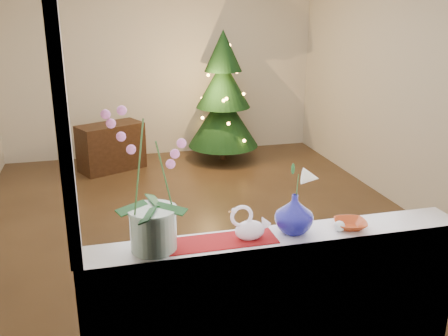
# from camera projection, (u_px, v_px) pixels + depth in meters

# --- Properties ---
(ground) EXTENTS (5.00, 5.00, 0.00)m
(ground) POSITION_uv_depth(u_px,v_px,m) (197.00, 218.00, 5.24)
(ground) COLOR #372516
(ground) RESTS_ON ground
(wall_back) EXTENTS (4.50, 0.10, 2.70)m
(wall_back) POSITION_uv_depth(u_px,v_px,m) (161.00, 62.00, 7.12)
(wall_back) COLOR beige
(wall_back) RESTS_ON ground
(wall_front) EXTENTS (4.50, 0.10, 2.70)m
(wall_front) POSITION_uv_depth(u_px,v_px,m) (291.00, 169.00, 2.52)
(wall_front) COLOR beige
(wall_front) RESTS_ON ground
(wall_right) EXTENTS (0.10, 5.00, 2.70)m
(wall_right) POSITION_uv_depth(u_px,v_px,m) (400.00, 81.00, 5.35)
(wall_right) COLOR beige
(wall_right) RESTS_ON ground
(window_apron) EXTENTS (2.20, 0.08, 0.88)m
(window_apron) POSITION_uv_depth(u_px,v_px,m) (281.00, 318.00, 2.84)
(window_apron) COLOR white
(window_apron) RESTS_ON ground
(windowsill) EXTENTS (2.20, 0.26, 0.04)m
(windowsill) POSITION_uv_depth(u_px,v_px,m) (279.00, 238.00, 2.78)
(windowsill) COLOR white
(windowsill) RESTS_ON window_apron
(window_frame) EXTENTS (2.22, 0.06, 1.60)m
(window_frame) POSITION_uv_depth(u_px,v_px,m) (292.00, 99.00, 2.44)
(window_frame) COLOR white
(window_frame) RESTS_ON windowsill
(runner) EXTENTS (0.70, 0.20, 0.01)m
(runner) POSITION_uv_depth(u_px,v_px,m) (213.00, 242.00, 2.69)
(runner) COLOR maroon
(runner) RESTS_ON windowsill
(orchid_pot) EXTENTS (0.32, 0.32, 0.76)m
(orchid_pot) POSITION_uv_depth(u_px,v_px,m) (151.00, 181.00, 2.49)
(orchid_pot) COLOR white
(orchid_pot) RESTS_ON windowsill
(swan) EXTENTS (0.24, 0.15, 0.19)m
(swan) POSITION_uv_depth(u_px,v_px,m) (250.00, 223.00, 2.70)
(swan) COLOR white
(swan) RESTS_ON windowsill
(blue_vase) EXTENTS (0.28, 0.28, 0.26)m
(blue_vase) POSITION_uv_depth(u_px,v_px,m) (294.00, 211.00, 2.77)
(blue_vase) COLOR #0E0E61
(blue_vase) RESTS_ON windowsill
(lily) EXTENTS (0.14, 0.08, 0.19)m
(lily) POSITION_uv_depth(u_px,v_px,m) (296.00, 172.00, 2.70)
(lily) COLOR silver
(lily) RESTS_ON blue_vase
(paperweight) EXTENTS (0.08, 0.08, 0.06)m
(paperweight) POSITION_uv_depth(u_px,v_px,m) (340.00, 226.00, 2.81)
(paperweight) COLOR silver
(paperweight) RESTS_ON windowsill
(amber_dish) EXTENTS (0.19, 0.19, 0.04)m
(amber_dish) POSITION_uv_depth(u_px,v_px,m) (350.00, 225.00, 2.86)
(amber_dish) COLOR #A23814
(amber_dish) RESTS_ON windowsill
(xmas_tree) EXTENTS (1.14, 1.14, 1.82)m
(xmas_tree) POSITION_uv_depth(u_px,v_px,m) (223.00, 97.00, 6.94)
(xmas_tree) COLOR black
(xmas_tree) RESTS_ON ground
(side_table) EXTENTS (0.93, 0.73, 0.63)m
(side_table) POSITION_uv_depth(u_px,v_px,m) (111.00, 147.00, 6.69)
(side_table) COLOR black
(side_table) RESTS_ON ground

